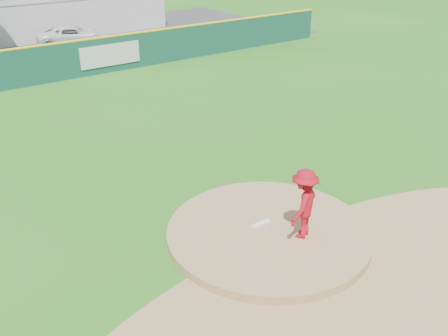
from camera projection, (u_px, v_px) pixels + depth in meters
ground at (268, 237)px, 13.58m from camera, size 120.00×120.00×0.00m
pitchers_mound at (268, 237)px, 13.58m from camera, size 5.50×5.50×0.50m
pitching_rubber at (261, 223)px, 13.68m from camera, size 0.60×0.15×0.04m
infield_dirt_arc at (355, 296)px, 11.42m from camera, size 15.40×15.40×0.01m
pitcher at (304, 204)px, 12.78m from camera, size 1.42×1.15×1.92m
van at (73, 36)px, 34.50m from camera, size 5.24×3.38×1.34m
pool_building_grp at (56, 9)px, 39.04m from camera, size 15.20×8.20×3.31m
fence_banners at (5, 71)px, 25.01m from camera, size 15.12×0.04×1.20m
outfield_fence at (40, 64)px, 26.02m from camera, size 40.00×0.14×2.07m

